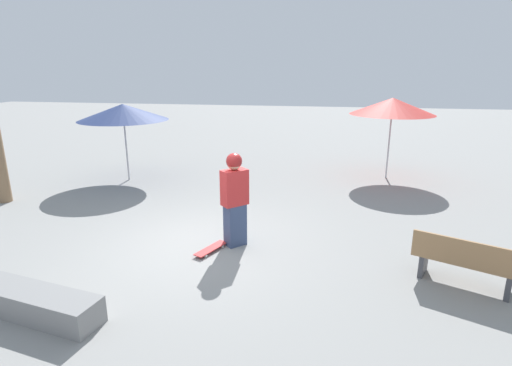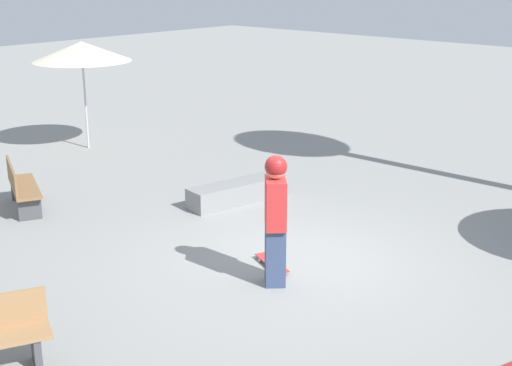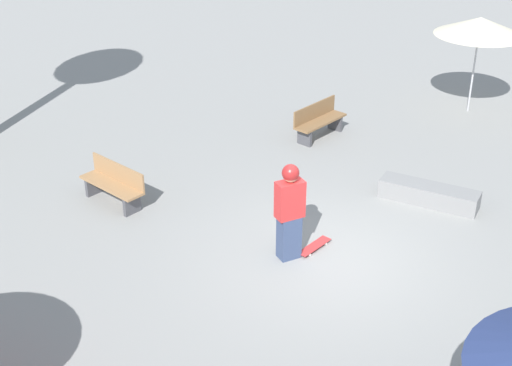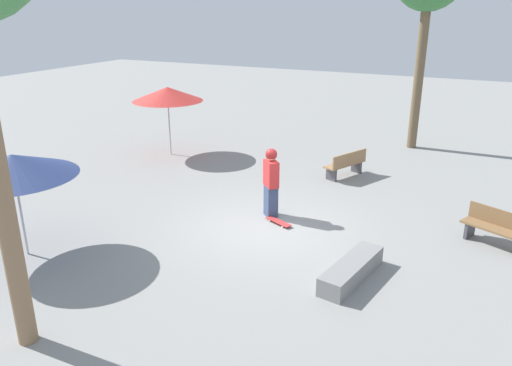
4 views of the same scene
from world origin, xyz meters
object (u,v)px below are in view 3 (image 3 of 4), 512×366
(skateboard, at_px, (314,246))
(bench_far, at_px, (114,184))
(concrete_ledge, at_px, (429,194))
(shade_umbrella_cream, at_px, (480,26))
(bench_near, at_px, (319,121))
(skater_main, at_px, (290,209))

(skateboard, bearing_deg, bench_far, 107.18)
(skateboard, height_order, concrete_ledge, concrete_ledge)
(bench_far, bearing_deg, shade_umbrella_cream, -107.87)
(bench_near, xyz_separation_m, shade_umbrella_cream, (3.50, 2.91, 1.91))
(bench_near, distance_m, bench_far, 5.62)
(bench_near, bearing_deg, bench_far, -10.88)
(bench_near, height_order, shade_umbrella_cream, shade_umbrella_cream)
(concrete_ledge, xyz_separation_m, bench_near, (-2.95, 2.65, 0.23))
(bench_near, bearing_deg, shade_umbrella_cream, 154.37)
(skater_main, height_order, bench_near, skater_main)
(concrete_ledge, relative_size, bench_far, 1.27)
(bench_near, bearing_deg, skateboard, 36.83)
(skater_main, height_order, shade_umbrella_cream, shade_umbrella_cream)
(concrete_ledge, distance_m, bench_far, 6.51)
(skateboard, bearing_deg, shade_umbrella_cream, 7.09)
(skateboard, xyz_separation_m, shade_umbrella_cream, (2.41, 7.99, 2.28))
(bench_far, height_order, shade_umbrella_cream, shade_umbrella_cream)
(concrete_ledge, bearing_deg, bench_near, 138.10)
(skater_main, height_order, bench_far, skater_main)
(skater_main, relative_size, skateboard, 2.30)
(bench_near, distance_m, shade_umbrella_cream, 4.94)
(skater_main, distance_m, bench_far, 4.12)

